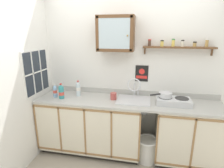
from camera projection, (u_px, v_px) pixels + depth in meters
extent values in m
cube|color=white|center=(130.00, 68.00, 2.92)|extent=(3.38, 0.05, 2.69)
cube|color=white|center=(8.00, 79.00, 2.26)|extent=(0.05, 3.52, 2.69)
cube|color=black|center=(92.00, 146.00, 3.11)|extent=(1.55, 0.54, 0.08)
cube|color=beige|center=(91.00, 123.00, 2.96)|extent=(1.58, 0.60, 0.81)
cube|color=#997047|center=(84.00, 110.00, 2.57)|extent=(1.58, 0.01, 0.03)
cube|color=#997047|center=(86.00, 154.00, 2.77)|extent=(1.58, 0.01, 0.03)
cube|color=#997047|center=(36.00, 127.00, 2.82)|extent=(0.02, 0.01, 0.74)
cube|color=#997047|center=(60.00, 130.00, 2.75)|extent=(0.02, 0.01, 0.74)
cube|color=#997047|center=(85.00, 133.00, 2.67)|extent=(0.02, 0.01, 0.74)
cube|color=#997047|center=(111.00, 136.00, 2.60)|extent=(0.02, 0.01, 0.74)
cube|color=#997047|center=(139.00, 139.00, 2.52)|extent=(0.02, 0.01, 0.74)
cube|color=black|center=(185.00, 157.00, 2.83)|extent=(0.90, 0.54, 0.08)
cube|color=beige|center=(188.00, 133.00, 2.68)|extent=(0.92, 0.60, 0.81)
cube|color=#997047|center=(196.00, 119.00, 2.29)|extent=(0.92, 0.01, 0.03)
cube|color=#997047|center=(190.00, 167.00, 2.49)|extent=(0.92, 0.01, 0.03)
cube|color=#997047|center=(157.00, 141.00, 2.48)|extent=(0.02, 0.01, 0.74)
cube|color=#997047|center=(193.00, 145.00, 2.39)|extent=(0.02, 0.01, 0.74)
cube|color=#B2B2AD|center=(127.00, 102.00, 2.73)|extent=(2.74, 0.63, 0.03)
cube|color=#B2B2AD|center=(129.00, 92.00, 2.99)|extent=(2.74, 0.02, 0.08)
cube|color=silver|center=(134.00, 100.00, 2.73)|extent=(0.49, 0.43, 0.01)
cube|color=slate|center=(133.00, 108.00, 2.77)|extent=(0.42, 0.35, 0.01)
cube|color=slate|center=(134.00, 101.00, 2.92)|extent=(0.42, 0.01, 0.13)
cube|color=slate|center=(132.00, 109.00, 2.58)|extent=(0.42, 0.01, 0.13)
cylinder|color=#4C4C51|center=(133.00, 109.00, 2.77)|extent=(0.04, 0.04, 0.01)
cylinder|color=silver|center=(134.00, 95.00, 2.95)|extent=(0.05, 0.05, 0.02)
cylinder|color=silver|center=(134.00, 89.00, 2.92)|extent=(0.02, 0.02, 0.18)
torus|color=silver|center=(134.00, 85.00, 2.81)|extent=(0.21, 0.02, 0.21)
cylinder|color=silver|center=(138.00, 93.00, 2.93)|extent=(0.02, 0.02, 0.05)
cube|color=silver|center=(173.00, 101.00, 2.58)|extent=(0.47, 0.27, 0.09)
cylinder|color=#2D2D2D|center=(165.00, 97.00, 2.61)|extent=(0.19, 0.19, 0.01)
cylinder|color=#2D2D2D|center=(182.00, 98.00, 2.57)|extent=(0.19, 0.19, 0.01)
cylinder|color=black|center=(166.00, 104.00, 2.49)|extent=(0.03, 0.02, 0.03)
cylinder|color=black|center=(183.00, 105.00, 2.45)|extent=(0.03, 0.02, 0.03)
cylinder|color=silver|center=(166.00, 95.00, 2.60)|extent=(0.18, 0.18, 0.07)
torus|color=silver|center=(166.00, 93.00, 2.59)|extent=(0.19, 0.19, 0.01)
cylinder|color=black|center=(155.00, 95.00, 2.54)|extent=(0.15, 0.10, 0.02)
cylinder|color=silver|center=(78.00, 90.00, 2.91)|extent=(0.07, 0.07, 0.20)
cone|color=silver|center=(78.00, 83.00, 2.88)|extent=(0.06, 0.06, 0.03)
cylinder|color=red|center=(78.00, 81.00, 2.87)|extent=(0.03, 0.03, 0.02)
cylinder|color=white|center=(78.00, 89.00, 2.91)|extent=(0.07, 0.07, 0.06)
cylinder|color=#8CB7E0|center=(55.00, 92.00, 2.86)|extent=(0.06, 0.06, 0.17)
cone|color=#8CB7E0|center=(55.00, 86.00, 2.84)|extent=(0.06, 0.06, 0.03)
cylinder|color=white|center=(55.00, 85.00, 2.83)|extent=(0.03, 0.03, 0.02)
cylinder|color=#D84C3F|center=(55.00, 91.00, 2.86)|extent=(0.06, 0.06, 0.05)
cylinder|color=teal|center=(61.00, 93.00, 2.80)|extent=(0.08, 0.08, 0.18)
cone|color=teal|center=(61.00, 86.00, 2.77)|extent=(0.08, 0.08, 0.04)
cylinder|color=red|center=(61.00, 84.00, 2.76)|extent=(0.04, 0.04, 0.02)
cylinder|color=#D84C3F|center=(61.00, 93.00, 2.80)|extent=(0.08, 0.08, 0.05)
cylinder|color=#B24C47|center=(113.00, 96.00, 2.77)|extent=(0.09, 0.09, 0.10)
torus|color=#B24C47|center=(115.00, 97.00, 2.72)|extent=(0.04, 0.07, 0.07)
cube|color=brown|center=(116.00, 34.00, 2.66)|extent=(0.54, 0.27, 0.50)
cube|color=silver|center=(114.00, 34.00, 2.53)|extent=(0.44, 0.01, 0.41)
cube|color=brown|center=(97.00, 34.00, 2.57)|extent=(0.04, 0.01, 0.47)
cube|color=brown|center=(131.00, 34.00, 2.48)|extent=(0.04, 0.01, 0.47)
cube|color=brown|center=(114.00, 16.00, 2.46)|extent=(0.51, 0.01, 0.04)
cube|color=brown|center=(114.00, 50.00, 2.59)|extent=(0.51, 0.01, 0.04)
sphere|color=olive|center=(127.00, 36.00, 2.48)|extent=(0.02, 0.02, 0.02)
cube|color=brown|center=(178.00, 47.00, 2.61)|extent=(1.00, 0.14, 0.02)
cube|color=brown|center=(145.00, 51.00, 2.76)|extent=(0.02, 0.03, 0.10)
cube|color=brown|center=(212.00, 52.00, 2.59)|extent=(0.02, 0.03, 0.10)
cylinder|color=#4C3326|center=(149.00, 43.00, 2.66)|extent=(0.04, 0.04, 0.08)
cylinder|color=red|center=(150.00, 40.00, 2.64)|extent=(0.04, 0.04, 0.02)
cylinder|color=#E0C659|center=(162.00, 44.00, 2.63)|extent=(0.05, 0.05, 0.07)
cylinder|color=black|center=(162.00, 41.00, 2.62)|extent=(0.05, 0.05, 0.02)
cylinder|color=#E0C659|center=(173.00, 43.00, 2.60)|extent=(0.04, 0.04, 0.09)
cylinder|color=#33723F|center=(173.00, 39.00, 2.59)|extent=(0.04, 0.04, 0.02)
cylinder|color=silver|center=(183.00, 44.00, 2.59)|extent=(0.04, 0.04, 0.08)
cylinder|color=black|center=(183.00, 40.00, 2.58)|extent=(0.04, 0.04, 0.02)
cylinder|color=tan|center=(195.00, 45.00, 2.55)|extent=(0.05, 0.05, 0.06)
cylinder|color=black|center=(195.00, 42.00, 2.54)|extent=(0.05, 0.05, 0.02)
cylinder|color=tan|center=(207.00, 43.00, 2.53)|extent=(0.04, 0.04, 0.09)
cylinder|color=white|center=(207.00, 39.00, 2.51)|extent=(0.05, 0.05, 0.02)
cube|color=black|center=(142.00, 73.00, 2.87)|extent=(0.20, 0.01, 0.25)
cube|color=red|center=(142.00, 77.00, 2.89)|extent=(0.17, 0.00, 0.05)
cylinder|color=red|center=(142.00, 72.00, 2.86)|extent=(0.09, 0.00, 0.09)
cube|color=#262D38|center=(37.00, 72.00, 2.77)|extent=(0.01, 0.57, 0.63)
cube|color=white|center=(36.00, 72.00, 2.78)|extent=(0.02, 0.61, 0.67)
cube|color=white|center=(33.00, 74.00, 2.68)|extent=(0.01, 0.02, 0.63)
cube|color=white|center=(41.00, 71.00, 2.87)|extent=(0.01, 0.02, 0.63)
cube|color=white|center=(37.00, 72.00, 2.77)|extent=(0.01, 0.57, 0.02)
cylinder|color=silver|center=(147.00, 150.00, 2.78)|extent=(0.29, 0.29, 0.35)
torus|color=white|center=(148.00, 140.00, 2.73)|extent=(0.33, 0.33, 0.03)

